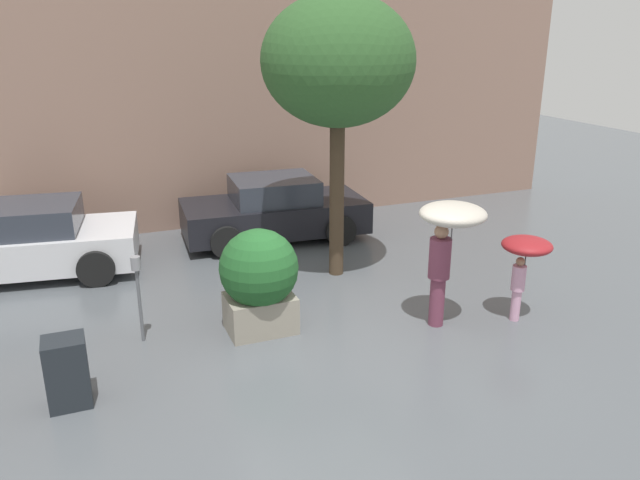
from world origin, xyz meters
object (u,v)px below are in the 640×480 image
object	(u,v)px
newspaper_box	(67,372)
street_tree	(338,63)
planter_box	(259,278)
parked_car_near	(274,211)
parked_car_far	(36,242)
person_adult	(449,230)
person_child	(525,253)
parking_meter	(137,281)

from	to	relation	value
newspaper_box	street_tree	bearing A→B (deg)	30.00
planter_box	parked_car_near	world-z (taller)	planter_box
street_tree	parked_car_near	bearing A→B (deg)	100.42
parked_car_far	planter_box	bearing A→B (deg)	-131.63
parked_car_far	person_adult	bearing A→B (deg)	-120.35
planter_box	newspaper_box	bearing A→B (deg)	-159.43
person_child	parking_meter	bearing A→B (deg)	161.90
person_child	newspaper_box	xyz separation A→B (m)	(-6.72, 0.13, -0.68)
planter_box	newspaper_box	distance (m)	2.99
person_adult	parked_car_near	bearing A→B (deg)	137.38
person_child	newspaper_box	distance (m)	6.76
person_adult	person_child	xyz separation A→B (m)	(1.25, -0.26, -0.44)
person_adult	person_child	bearing A→B (deg)	22.83
street_tree	newspaper_box	bearing A→B (deg)	-150.00
person_child	parked_car_near	bearing A→B (deg)	110.86
newspaper_box	person_adult	bearing A→B (deg)	1.41
parked_car_far	street_tree	world-z (taller)	street_tree
parked_car_near	person_adult	bearing A→B (deg)	-163.25
planter_box	street_tree	world-z (taller)	street_tree
parked_car_far	newspaper_box	distance (m)	4.88
person_adult	street_tree	xyz separation A→B (m)	(-0.70, 2.62, 2.29)
street_tree	parking_meter	world-z (taller)	street_tree
person_adult	street_tree	distance (m)	3.55
parked_car_far	street_tree	distance (m)	6.50
person_adult	parking_meter	xyz separation A→B (m)	(-4.44, 1.23, -0.61)
parked_car_near	parked_car_far	size ratio (longest dim) A/B	1.06
parked_car_near	parking_meter	xyz separation A→B (m)	(-3.30, -3.81, 0.33)
street_tree	parking_meter	distance (m)	4.93
planter_box	person_adult	size ratio (longest dim) A/B	0.82
person_adult	parked_car_far	xyz separation A→B (m)	(-5.92, 4.73, -0.94)
person_adult	planter_box	bearing A→B (deg)	-163.89
street_tree	newspaper_box	size ratio (longest dim) A/B	5.58
person_adult	parked_car_near	xyz separation A→B (m)	(-1.14, 5.03, -0.94)
parked_car_near	parking_meter	bearing A→B (deg)	143.10
planter_box	parked_car_far	size ratio (longest dim) A/B	0.42
planter_box	parking_meter	size ratio (longest dim) A/B	1.21
planter_box	parked_car_near	xyz separation A→B (m)	(1.56, 4.13, -0.24)
person_adult	parked_car_far	world-z (taller)	person_adult
parked_car_near	newspaper_box	bearing A→B (deg)	144.03
person_child	parking_meter	world-z (taller)	person_child
newspaper_box	person_child	bearing A→B (deg)	-1.07
newspaper_box	parked_car_near	bearing A→B (deg)	50.04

